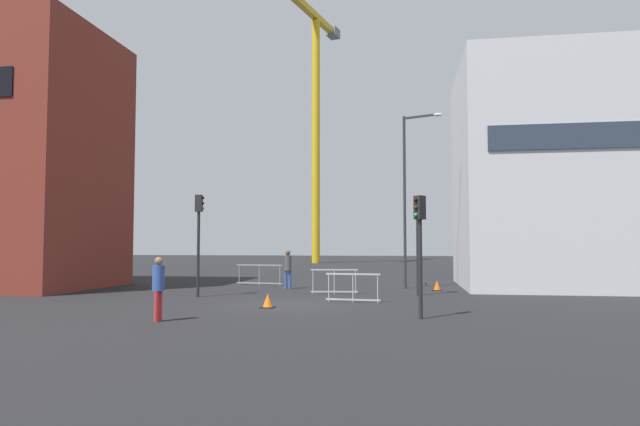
% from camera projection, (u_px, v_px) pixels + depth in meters
% --- Properties ---
extents(ground, '(160.00, 160.00, 0.00)m').
position_uv_depth(ground, '(288.00, 305.00, 19.84)').
color(ground, black).
extents(office_block, '(10.31, 8.87, 11.20)m').
position_uv_depth(office_block, '(565.00, 175.00, 27.71)').
color(office_block, silver).
rests_on(office_block, ground).
extents(construction_crane, '(5.23, 16.81, 28.76)m').
position_uv_depth(construction_crane, '(315.00, 100.00, 62.74)').
color(construction_crane, gold).
rests_on(construction_crane, ground).
extents(streetlamp_tall, '(1.91, 0.82, 8.49)m').
position_uv_depth(streetlamp_tall, '(409.00, 187.00, 27.11)').
color(streetlamp_tall, '#2D2D30').
rests_on(streetlamp_tall, ground).
extents(traffic_light_far, '(0.38, 0.27, 4.20)m').
position_uv_depth(traffic_light_far, '(199.00, 228.00, 22.84)').
color(traffic_light_far, '#232326').
rests_on(traffic_light_far, ground).
extents(traffic_light_median, '(0.37, 0.37, 3.59)m').
position_uv_depth(traffic_light_median, '(420.00, 235.00, 16.20)').
color(traffic_light_median, '#232326').
rests_on(traffic_light_median, ground).
extents(traffic_light_island, '(0.39, 0.30, 4.03)m').
position_uv_depth(traffic_light_island, '(418.00, 231.00, 23.45)').
color(traffic_light_island, '#232326').
rests_on(traffic_light_island, ground).
extents(pedestrian_walking, '(0.34, 0.34, 1.81)m').
position_uv_depth(pedestrian_walking, '(158.00, 284.00, 15.61)').
color(pedestrian_walking, red).
rests_on(pedestrian_walking, ground).
extents(pedestrian_waiting, '(0.34, 0.34, 1.86)m').
position_uv_depth(pedestrian_waiting, '(288.00, 266.00, 26.73)').
color(pedestrian_waiting, '#33519E').
rests_on(pedestrian_waiting, ground).
extents(safety_barrier_left_run, '(2.06, 0.25, 1.08)m').
position_uv_depth(safety_barrier_left_run, '(353.00, 287.00, 20.58)').
color(safety_barrier_left_run, '#B2B5BA').
rests_on(safety_barrier_left_run, ground).
extents(safety_barrier_rear, '(2.57, 0.42, 1.08)m').
position_uv_depth(safety_barrier_rear, '(259.00, 274.00, 29.20)').
color(safety_barrier_rear, '#9EA0A5').
rests_on(safety_barrier_rear, ground).
extents(safety_barrier_front, '(0.07, 2.29, 1.08)m').
position_uv_depth(safety_barrier_front, '(418.00, 274.00, 29.48)').
color(safety_barrier_front, '#B2B5BA').
rests_on(safety_barrier_front, ground).
extents(safety_barrier_right_run, '(2.05, 0.32, 1.08)m').
position_uv_depth(safety_barrier_right_run, '(334.00, 281.00, 24.01)').
color(safety_barrier_right_run, '#B2B5BA').
rests_on(safety_barrier_right_run, ground).
extents(traffic_cone_striped, '(0.46, 0.46, 0.47)m').
position_uv_depth(traffic_cone_striped, '(437.00, 286.00, 25.80)').
color(traffic_cone_striped, black).
rests_on(traffic_cone_striped, ground).
extents(traffic_cone_by_barrier, '(0.48, 0.48, 0.48)m').
position_uv_depth(traffic_cone_by_barrier, '(268.00, 301.00, 18.89)').
color(traffic_cone_by_barrier, black).
rests_on(traffic_cone_by_barrier, ground).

